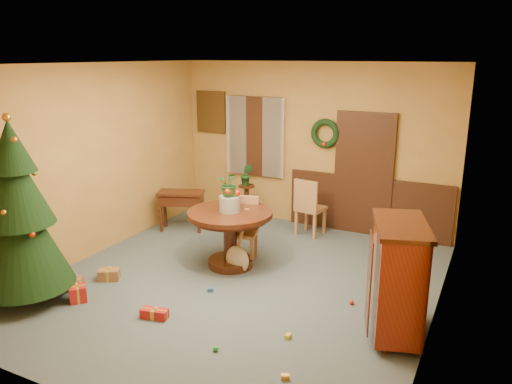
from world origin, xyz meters
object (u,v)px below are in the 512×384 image
Objects in this scene: christmas_tree at (20,216)px; writing_desk at (181,201)px; sideboard at (398,276)px; dining_table at (230,228)px; chair_near at (244,227)px.

christmas_tree is 2.68× the size of writing_desk.
dining_table is at bearing 162.25° from sideboard.
writing_desk is 4.45m from sideboard.
christmas_tree is at bearing -127.61° from chair_near.
christmas_tree reaches higher than chair_near.
christmas_tree is (-1.77, -2.05, 0.53)m from dining_table.
dining_table is 0.32m from chair_near.
dining_table is 1.39× the size of writing_desk.
sideboard reaches higher than dining_table.
christmas_tree reaches higher than dining_table.
sideboard is (2.48, -1.12, 0.18)m from chair_near.
writing_desk is at bearing 85.71° from christmas_tree.
chair_near is 0.41× the size of christmas_tree.
sideboard is (2.53, -0.81, 0.11)m from dining_table.
dining_table is 0.94× the size of sideboard.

